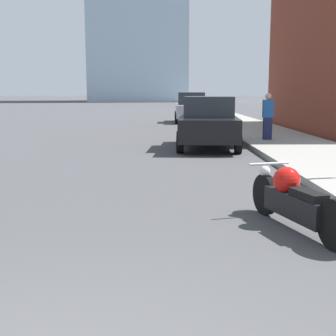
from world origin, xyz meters
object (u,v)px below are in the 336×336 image
Objects in this scene: motorcycle at (294,200)px; parked_car_black at (208,122)px; parked_car_silver at (191,108)px; pedestrian at (268,116)px.

parked_car_black is (-0.26, 8.92, 0.43)m from motorcycle.
parked_car_black is 1.09× the size of parked_car_silver.
motorcycle is at bearing -100.68° from pedestrian.
motorcycle is 0.57× the size of parked_car_silver.
motorcycle is 8.94m from parked_car_black.
pedestrian is (1.93, 10.21, 0.56)m from motorcycle.
parked_car_silver is at bearing 74.32° from motorcycle.
pedestrian reaches higher than parked_car_black.
pedestrian is (2.18, 1.29, 0.13)m from parked_car_black.
parked_car_silver is 2.41× the size of pedestrian.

